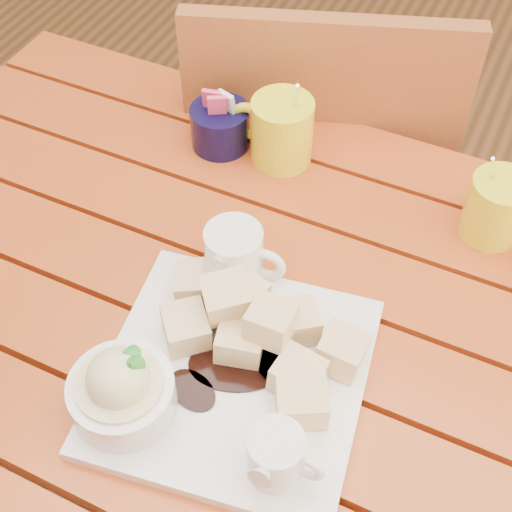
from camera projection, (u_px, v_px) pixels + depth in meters
The scene contains 7 objects.
table at pixel (253, 360), 0.95m from camera, with size 1.20×0.79×0.75m.
dessert_plate at pixel (212, 371), 0.78m from camera, with size 0.33×0.33×0.12m.
coffee_mug_left at pixel (280, 130), 1.01m from camera, with size 0.13×0.09×0.15m.
coffee_mug_right at pixel (499, 208), 0.92m from camera, with size 0.12×0.08×0.14m.
cream_pitcher at pixel (235, 256), 0.87m from camera, with size 0.10×0.09×0.09m.
sugar_caddy at pixel (220, 126), 1.05m from camera, with size 0.09×0.09×0.10m.
chair_far at pixel (316, 175), 1.37m from camera, with size 0.56×0.56×0.92m.
Camera 1 is at (0.22, -0.45, 1.46)m, focal length 50.00 mm.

